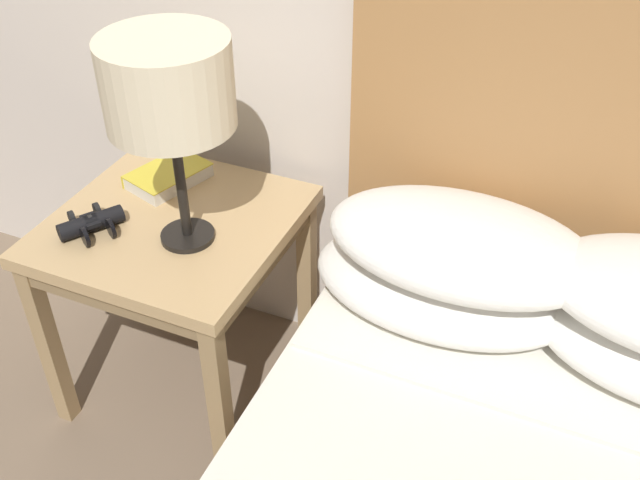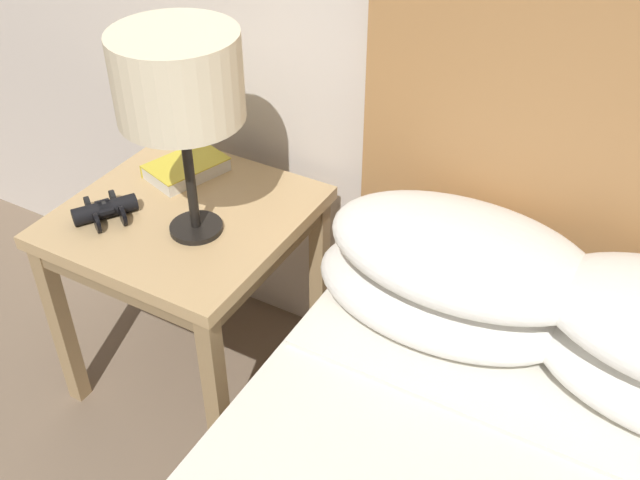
{
  "view_description": "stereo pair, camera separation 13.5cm",
  "coord_description": "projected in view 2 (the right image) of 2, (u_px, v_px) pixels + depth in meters",
  "views": [
    {
      "loc": [
        0.42,
        -0.57,
        1.68
      ],
      "look_at": [
        -0.1,
        0.62,
        0.68
      ],
      "focal_mm": 42.0,
      "sensor_mm": 36.0,
      "label": 1
    },
    {
      "loc": [
        0.54,
        -0.51,
        1.68
      ],
      "look_at": [
        -0.1,
        0.62,
        0.68
      ],
      "focal_mm": 42.0,
      "sensor_mm": 36.0,
      "label": 2
    }
  ],
  "objects": [
    {
      "name": "nightstand",
      "position": [
        186.0,
        235.0,
        1.95
      ],
      "size": [
        0.58,
        0.58,
        0.58
      ],
      "color": "tan",
      "rests_on": "ground_plane"
    },
    {
      "name": "book_on_nightstand",
      "position": [
        186.0,
        168.0,
        2.03
      ],
      "size": [
        0.19,
        0.24,
        0.04
      ],
      "color": "silver",
      "rests_on": "nightstand"
    },
    {
      "name": "binoculars_pair",
      "position": [
        105.0,
        210.0,
        1.86
      ],
      "size": [
        0.16,
        0.16,
        0.05
      ],
      "color": "black",
      "rests_on": "nightstand"
    },
    {
      "name": "table_lamp",
      "position": [
        178.0,
        80.0,
        1.59
      ],
      "size": [
        0.28,
        0.28,
        0.5
      ],
      "color": "black",
      "rests_on": "nightstand"
    }
  ]
}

